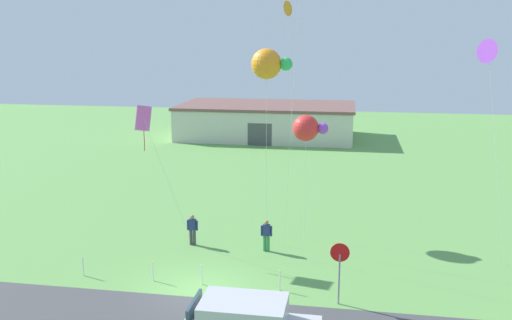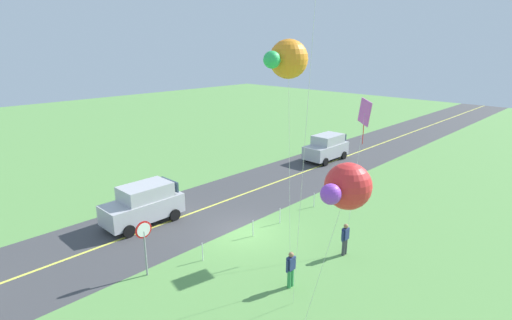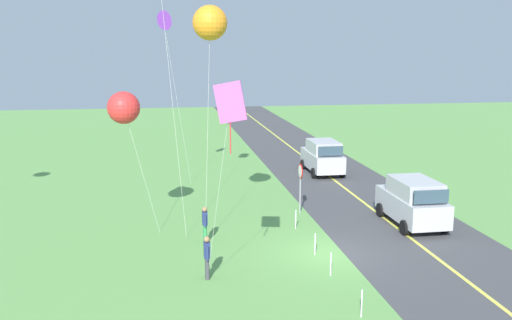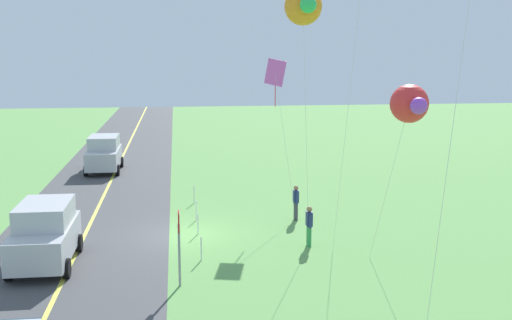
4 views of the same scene
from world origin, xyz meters
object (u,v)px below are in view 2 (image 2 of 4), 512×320
Objects in this scene: person_adult_near at (345,238)px; stop_sign at (144,238)px; kite_orange_near at (347,187)px; car_suv_foreground at (144,204)px; car_parked_west_far at (326,147)px; kite_blue_mid at (287,59)px; person_adult_companion at (291,268)px; kite_red_low at (364,115)px.

stop_sign is at bearing -107.43° from person_adult_near.
kite_orange_near is (5.49, 3.07, 4.85)m from person_adult_near.
car_parked_west_far is (-17.76, 0.16, 0.00)m from car_suv_foreground.
person_adult_companion is at bearing 103.75° from kite_blue_mid.
car_parked_west_far is at bearing -144.98° from kite_orange_near.
stop_sign reaches higher than car_parked_west_far.
person_adult_near and person_adult_companion have the same top height.
kite_blue_mid is at bearing -113.27° from kite_orange_near.
car_parked_west_far reaches higher than person_adult_companion.
person_adult_companion is (-3.67, 5.07, -0.94)m from stop_sign.
person_adult_near is at bearing 37.24° from car_parked_west_far.
kite_blue_mid is (0.09, -0.35, 8.34)m from person_adult_companion.
stop_sign is 1.60× the size of person_adult_near.
car_suv_foreground is 0.69× the size of kite_orange_near.
stop_sign is 0.26× the size of kite_blue_mid.
person_adult_near is 6.01m from kite_red_low.
kite_red_low is (-6.87, 9.41, 5.31)m from car_suv_foreground.
car_suv_foreground is at bearing -53.85° from kite_red_low.
kite_red_low reaches higher than kite_orange_near.
car_parked_west_far is at bearing -151.16° from kite_blue_mid.
car_suv_foreground is 17.76m from car_parked_west_far.
car_parked_west_far is at bearing -139.66° from kite_red_low.
car_parked_west_far is 20.92m from kite_blue_mid.
kite_red_low is (10.88, 9.24, 5.31)m from car_parked_west_far.
person_adult_near is at bearing 6.30° from person_adult_companion.
car_parked_west_far is 15.23m from kite_red_low.
kite_red_low reaches higher than car_suv_foreground.
car_parked_west_far is 0.44× the size of kite_blue_mid.
person_adult_companion is (16.83, 9.66, -0.29)m from car_parked_west_far.
person_adult_companion is (-0.93, 9.83, -0.29)m from car_suv_foreground.
kite_red_low reaches higher than person_adult_companion.
person_adult_companion is 0.22× the size of kite_red_low.
car_suv_foreground is 0.61× the size of kite_red_low.
person_adult_near is at bearing 16.64° from kite_red_low.
person_adult_companion is at bearing -75.39° from person_adult_near.
car_suv_foreground is at bearing -0.53° from car_parked_west_far.
car_suv_foreground reaches higher than person_adult_near.
car_parked_west_far is 21.02m from stop_sign.
kite_orange_near reaches higher than car_parked_west_far.
car_parked_west_far is 2.75× the size of person_adult_near.
kite_orange_near reaches higher than person_adult_companion.
kite_orange_near is at bearing 26.01° from kite_red_low.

